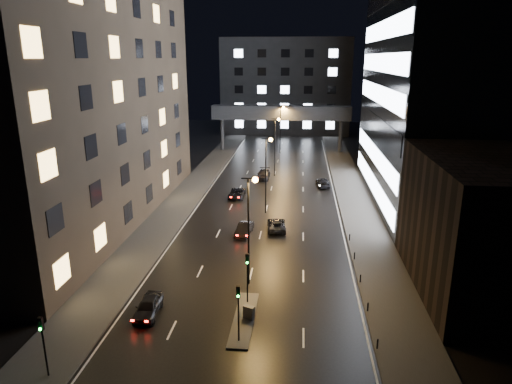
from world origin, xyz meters
TOP-DOWN VIEW (x-y plane):
  - ground at (0.00, 40.00)m, footprint 160.00×160.00m
  - sidewalk_left at (-12.50, 35.00)m, footprint 5.00×110.00m
  - sidewalk_right at (12.50, 35.00)m, footprint 5.00×110.00m
  - building_left at (-22.50, 24.00)m, footprint 15.00×48.00m
  - building_right_low at (20.00, 9.00)m, footprint 10.00×18.00m
  - building_right_glass at (25.00, 36.00)m, footprint 20.00×36.00m
  - building_far at (0.00, 98.00)m, footprint 34.00×14.00m
  - skybridge at (0.00, 70.00)m, footprint 30.00×3.00m
  - median_island at (0.30, 2.00)m, footprint 1.60×8.00m
  - traffic_signal_near at (0.30, 4.49)m, footprint 0.28×0.34m
  - traffic_signal_far at (0.30, -1.01)m, footprint 0.28×0.34m
  - traffic_signal_corner at (-11.50, -6.01)m, footprint 0.28×0.34m
  - bollard_row at (10.20, 6.50)m, footprint 0.12×25.12m
  - streetlight_near at (0.16, 8.00)m, footprint 1.45×0.50m
  - streetlight_mid_a at (0.16, 28.00)m, footprint 1.45×0.50m
  - streetlight_mid_b at (0.16, 48.00)m, footprint 1.45×0.50m
  - streetlight_far at (0.16, 68.00)m, footprint 1.45×0.50m
  - car_away_a at (-7.46, 1.98)m, footprint 1.94×4.36m
  - car_away_b at (-1.90, 19.97)m, footprint 1.94×4.29m
  - car_away_c at (-4.79, 34.43)m, footprint 2.24×4.73m
  - car_away_d at (-1.77, 45.80)m, footprint 2.15×5.15m
  - car_toward_a at (1.79, 21.93)m, footprint 2.56×4.81m
  - car_toward_b at (8.17, 41.85)m, footprint 2.38×4.86m
  - utility_cabinet at (0.70, 1.98)m, footprint 0.97×0.74m

SIDE VIEW (x-z plane):
  - ground at x=0.00m, z-range 0.00..0.00m
  - sidewalk_left at x=-12.50m, z-range 0.00..0.15m
  - sidewalk_right at x=12.50m, z-range 0.00..0.15m
  - median_island at x=0.30m, z-range 0.00..0.15m
  - bollard_row at x=10.20m, z-range 0.00..0.90m
  - car_toward_a at x=1.79m, z-range 0.00..1.29m
  - car_away_c at x=-4.79m, z-range 0.00..1.30m
  - car_toward_b at x=8.17m, z-range 0.00..1.36m
  - car_away_b at x=-1.90m, z-range 0.00..1.37m
  - utility_cabinet at x=0.70m, z-range 0.15..1.23m
  - car_away_a at x=-7.46m, z-range 0.00..1.46m
  - car_away_d at x=-1.77m, z-range 0.00..1.49m
  - traffic_signal_corner at x=-11.50m, z-range 0.74..5.14m
  - traffic_signal_near at x=0.30m, z-range 0.89..5.29m
  - traffic_signal_far at x=0.30m, z-range 0.89..5.29m
  - building_right_low at x=20.00m, z-range 0.00..12.00m
  - streetlight_near at x=0.16m, z-range 1.42..11.57m
  - streetlight_mid_a at x=0.16m, z-range 1.42..11.57m
  - streetlight_mid_b at x=0.16m, z-range 1.42..11.57m
  - streetlight_far at x=0.16m, z-range 1.42..11.57m
  - skybridge at x=0.00m, z-range 3.34..13.34m
  - building_far at x=0.00m, z-range 0.00..25.00m
  - building_left at x=-22.50m, z-range 0.00..40.00m
  - building_right_glass at x=25.00m, z-range 0.00..45.00m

